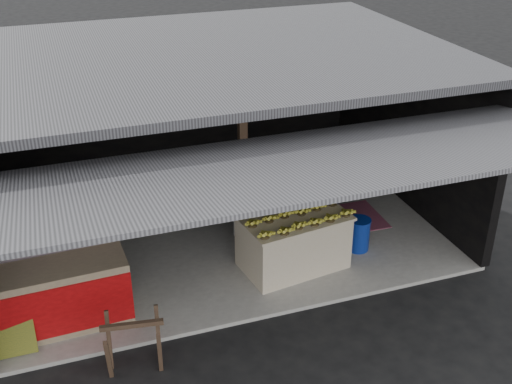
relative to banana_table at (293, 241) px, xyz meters
name	(u,v)px	position (x,y,z in m)	size (l,w,h in m)	color
ground	(267,319)	(-0.78, -0.99, -0.49)	(80.00, 80.00, 0.00)	black
concrete_slab	(215,227)	(-0.78, 1.51, -0.46)	(7.00, 5.00, 0.06)	gray
shophouse	(206,104)	(-0.78, 1.83, 1.61)	(7.40, 7.29, 3.02)	black
banana_table	(293,241)	(0.00, 0.00, 0.00)	(1.67, 1.17, 0.85)	beige
banana_pile	(294,211)	(0.00, 0.00, 0.51)	(1.43, 0.86, 0.17)	yellow
white_crate	(265,213)	(-0.14, 0.86, 0.05)	(0.87, 0.60, 0.96)	white
neighbor_stall	(64,290)	(-3.30, -0.25, 0.07)	(1.65, 0.80, 1.67)	#998466
green_signboard	(7,324)	(-4.00, -0.63, 0.01)	(0.59, 0.04, 0.89)	black
sawhorse	(133,341)	(-2.60, -1.39, -0.04)	(0.74, 0.72, 0.71)	#473023
water_barrel	(359,235)	(1.14, 0.10, -0.18)	(0.34, 0.34, 0.50)	navy
plastic_chair	(322,179)	(1.14, 1.52, 0.13)	(0.48, 0.48, 0.94)	#0C0A39
magenta_rug	(338,220)	(1.25, 1.01, -0.42)	(1.50, 1.00, 0.01)	maroon
picture_frames	(168,78)	(-0.94, 3.91, 1.44)	(1.62, 0.04, 0.46)	black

